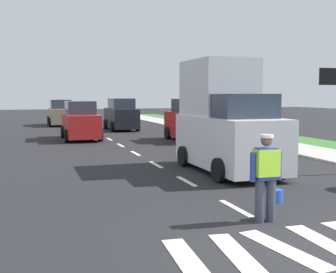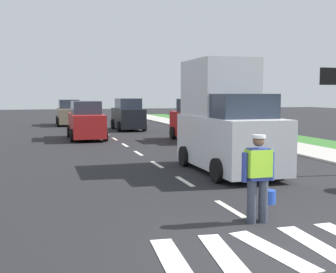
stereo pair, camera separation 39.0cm
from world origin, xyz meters
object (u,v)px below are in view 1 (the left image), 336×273
object	(u,v)px
car_oncoming_third	(61,113)
road_worker	(267,173)
delivery_truck	(226,120)
car_oncoming_second	(81,122)
car_outgoing_far	(121,115)
car_parked_far	(190,121)

from	to	relation	value
car_oncoming_third	road_worker	bearing A→B (deg)	-86.21
delivery_truck	car_oncoming_second	bearing A→B (deg)	106.32
delivery_truck	car_outgoing_far	world-z (taller)	delivery_truck
road_worker	car_oncoming_second	world-z (taller)	car_oncoming_second
car_outgoing_far	delivery_truck	bearing A→B (deg)	-90.36
car_oncoming_third	car_oncoming_second	world-z (taller)	car_oncoming_second
car_parked_far	car_outgoing_far	distance (m)	8.26
road_worker	car_parked_far	bearing A→B (deg)	74.68
car_oncoming_third	delivery_truck	bearing A→B (deg)	-81.12
delivery_truck	car_oncoming_second	xyz separation A→B (m)	(-3.28, 11.19, -0.65)
road_worker	car_oncoming_third	bearing A→B (deg)	93.79
delivery_truck	car_parked_far	world-z (taller)	delivery_truck
car_parked_far	road_worker	bearing A→B (deg)	-105.32
road_worker	car_outgoing_far	world-z (taller)	car_outgoing_far
road_worker	car_oncoming_third	world-z (taller)	car_oncoming_third
car_oncoming_third	car_outgoing_far	size ratio (longest dim) A/B	1.03
delivery_truck	car_oncoming_third	size ratio (longest dim) A/B	1.05
car_oncoming_third	car_parked_far	bearing A→B (deg)	-67.80
delivery_truck	car_oncoming_second	world-z (taller)	delivery_truck
road_worker	car_outgoing_far	distance (m)	22.01
car_oncoming_second	delivery_truck	bearing A→B (deg)	-73.68
road_worker	car_oncoming_third	size ratio (longest dim) A/B	0.38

